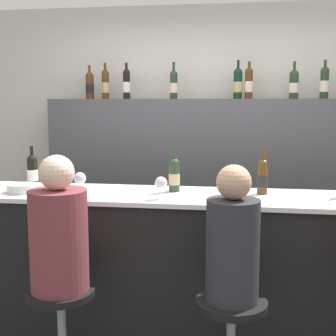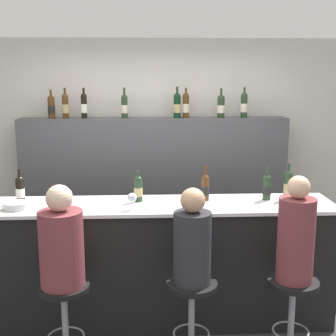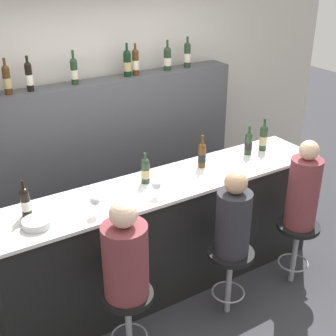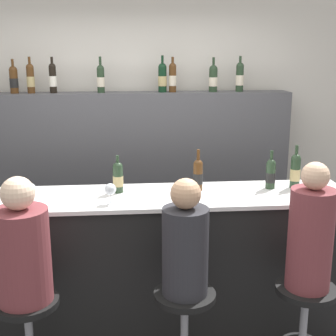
{
  "view_description": "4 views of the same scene",
  "coord_description": "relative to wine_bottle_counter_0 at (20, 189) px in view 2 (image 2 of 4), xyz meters",
  "views": [
    {
      "loc": [
        0.28,
        -2.76,
        1.71
      ],
      "look_at": [
        -0.2,
        0.37,
        1.26
      ],
      "focal_mm": 50.0,
      "sensor_mm": 36.0,
      "label": 1
    },
    {
      "loc": [
        -0.08,
        -3.64,
        2.21
      ],
      "look_at": [
        0.1,
        0.32,
        1.41
      ],
      "focal_mm": 50.0,
      "sensor_mm": 36.0,
      "label": 2
    },
    {
      "loc": [
        -1.9,
        -2.77,
        2.97
      ],
      "look_at": [
        -0.04,
        0.2,
        1.28
      ],
      "focal_mm": 50.0,
      "sensor_mm": 36.0,
      "label": 3
    },
    {
      "loc": [
        -0.09,
        -2.96,
        2.13
      ],
      "look_at": [
        0.2,
        0.31,
        1.29
      ],
      "focal_mm": 50.0,
      "sensor_mm": 36.0,
      "label": 4
    }
  ],
  "objects": [
    {
      "name": "bar_counter",
      "position": [
        1.19,
        -0.1,
        -0.67
      ],
      "size": [
        3.12,
        0.62,
        1.1
      ],
      "color": "black",
      "rests_on": "ground_plane"
    },
    {
      "name": "guest_seated_right",
      "position": [
        2.24,
        -0.7,
        -0.21
      ],
      "size": [
        0.28,
        0.28,
        0.83
      ],
      "color": "brown",
      "rests_on": "bar_stool_right"
    },
    {
      "name": "wine_bottle_counter_3",
      "position": [
        2.19,
        -0.0,
        -0.0
      ],
      "size": [
        0.07,
        0.07,
        0.29
      ],
      "color": "#233823",
      "rests_on": "bar_counter"
    },
    {
      "name": "metal_bowl",
      "position": [
        0.01,
        -0.19,
        -0.09
      ],
      "size": [
        0.21,
        0.21,
        0.06
      ],
      "color": "#B7B7BC",
      "rests_on": "bar_counter"
    },
    {
      "name": "wine_bottle_counter_0",
      "position": [
        0.0,
        0.0,
        0.0
      ],
      "size": [
        0.08,
        0.08,
        0.3
      ],
      "color": "black",
      "rests_on": "bar_counter"
    },
    {
      "name": "wine_bottle_backbar_4",
      "position": [
        1.45,
        1.08,
        0.65
      ],
      "size": [
        0.08,
        0.08,
        0.34
      ],
      "color": "black",
      "rests_on": "back_bar_cabinet"
    },
    {
      "name": "wine_bottle_backbar_3",
      "position": [
        0.88,
        1.08,
        0.65
      ],
      "size": [
        0.07,
        0.07,
        0.33
      ],
      "color": "#233823",
      "rests_on": "back_bar_cabinet"
    },
    {
      "name": "bar_stool_middle",
      "position": [
        1.45,
        -0.7,
        -0.71
      ],
      "size": [
        0.39,
        0.39,
        0.64
      ],
      "color": "gray",
      "rests_on": "ground_plane"
    },
    {
      "name": "ground_plane",
      "position": [
        1.19,
        -0.39,
        -1.22
      ],
      "size": [
        16.0,
        16.0,
        0.0
      ],
      "primitive_type": "plane",
      "color": "#333338"
    },
    {
      "name": "wine_bottle_backbar_5",
      "position": [
        1.54,
        1.08,
        0.66
      ],
      "size": [
        0.07,
        0.07,
        0.32
      ],
      "color": "#4C2D14",
      "rests_on": "back_bar_cabinet"
    },
    {
      "name": "guest_seated_left",
      "position": [
        0.47,
        -0.7,
        -0.24
      ],
      "size": [
        0.33,
        0.33,
        0.78
      ],
      "color": "brown",
      "rests_on": "bar_stool_left"
    },
    {
      "name": "wine_bottle_counter_2",
      "position": [
        1.63,
        -0.0,
        0.0
      ],
      "size": [
        0.07,
        0.07,
        0.31
      ],
      "color": "#4C2D14",
      "rests_on": "bar_counter"
    },
    {
      "name": "back_bar_cabinet",
      "position": [
        1.19,
        1.08,
        -0.35
      ],
      "size": [
        2.93,
        0.28,
        1.74
      ],
      "color": "#4C4C51",
      "rests_on": "ground_plane"
    },
    {
      "name": "wine_bottle_backbar_6",
      "position": [
        1.93,
        1.08,
        0.65
      ],
      "size": [
        0.08,
        0.08,
        0.32
      ],
      "color": "#233823",
      "rests_on": "back_bar_cabinet"
    },
    {
      "name": "wine_bottle_backbar_7",
      "position": [
        2.18,
        1.08,
        0.66
      ],
      "size": [
        0.07,
        0.07,
        0.33
      ],
      "color": "#233823",
      "rests_on": "back_bar_cabinet"
    },
    {
      "name": "guest_seated_middle",
      "position": [
        1.45,
        -0.7,
        -0.25
      ],
      "size": [
        0.29,
        0.29,
        0.75
      ],
      "color": "#28282D",
      "rests_on": "bar_stool_middle"
    },
    {
      "name": "bar_stool_left",
      "position": [
        0.47,
        -0.7,
        -0.71
      ],
      "size": [
        0.39,
        0.39,
        0.64
      ],
      "color": "gray",
      "rests_on": "ground_plane"
    },
    {
      "name": "wall_back",
      "position": [
        1.19,
        1.31,
        0.08
      ],
      "size": [
        6.4,
        0.05,
        2.6
      ],
      "color": "beige",
      "rests_on": "ground_plane"
    },
    {
      "name": "bar_stool_right",
      "position": [
        2.24,
        -0.7,
        -0.71
      ],
      "size": [
        0.39,
        0.39,
        0.64
      ],
      "color": "gray",
      "rests_on": "ground_plane"
    },
    {
      "name": "wine_bottle_counter_4",
      "position": [
        2.38,
        -0.0,
        0.01
      ],
      "size": [
        0.08,
        0.08,
        0.33
      ],
      "color": "#233823",
      "rests_on": "bar_counter"
    },
    {
      "name": "wine_glass_0",
      "position": [
        0.45,
        -0.26,
        -0.01
      ],
      "size": [
        0.08,
        0.08,
        0.16
      ],
      "color": "silver",
      "rests_on": "bar_counter"
    },
    {
      "name": "wine_bottle_counter_1",
      "position": [
        1.03,
        -0.0,
        -0.0
      ],
      "size": [
        0.08,
        0.08,
        0.28
      ],
      "color": "#233823",
      "rests_on": "bar_counter"
    },
    {
      "name": "wine_glass_1",
      "position": [
        0.99,
        -0.26,
        -0.02
      ],
      "size": [
        0.08,
        0.08,
        0.14
      ],
      "color": "silver",
      "rests_on": "bar_counter"
    },
    {
      "name": "wine_bottle_backbar_2",
      "position": [
        0.44,
        1.08,
        0.66
      ],
      "size": [
        0.07,
        0.07,
        0.33
      ],
      "color": "black",
      "rests_on": "back_bar_cabinet"
    },
    {
      "name": "wine_bottle_backbar_0",
      "position": [
        0.09,
        1.08,
        0.64
      ],
      "size": [
        0.08,
        0.08,
        0.31
      ],
      "color": "#4C2D14",
      "rests_on": "back_bar_cabinet"
    },
    {
      "name": "wine_bottle_backbar_1",
      "position": [
        0.24,
        1.08,
        0.65
      ],
      "size": [
        0.07,
        0.07,
        0.33
      ],
      "color": "#4C2D14",
      "rests_on": "back_bar_cabinet"
    }
  ]
}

